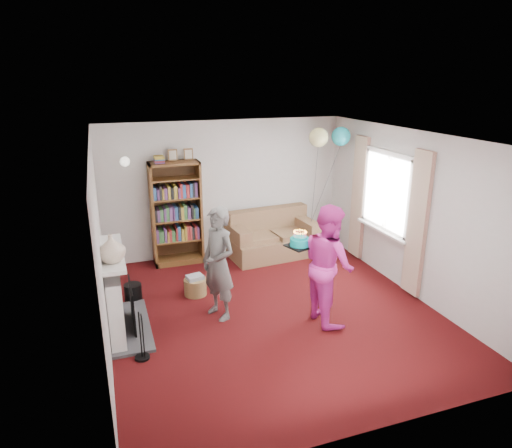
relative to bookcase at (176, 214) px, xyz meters
name	(u,v)px	position (x,y,z in m)	size (l,w,h in m)	color
ground	(272,311)	(0.96, -2.30, -0.91)	(5.00, 5.00, 0.00)	#34070A
wall_back	(225,188)	(0.96, 0.21, 0.34)	(4.50, 0.02, 2.50)	silver
wall_left	(99,249)	(-1.30, -2.30, 0.34)	(0.02, 5.00, 2.50)	silver
wall_right	(412,214)	(3.22, -2.30, 0.34)	(0.02, 5.00, 2.50)	silver
ceiling	(274,136)	(0.96, -2.30, 1.60)	(4.50, 5.00, 0.01)	white
fireplace	(119,295)	(-1.13, -2.11, -0.39)	(0.55, 1.80, 1.12)	#3F3F42
window_bay	(386,207)	(3.16, -1.70, 0.30)	(0.14, 2.02, 2.20)	white
wall_sconce	(125,161)	(-0.79, 0.06, 0.97)	(0.16, 0.23, 0.16)	gold
bookcase	(176,214)	(0.00, 0.00, 0.00)	(0.87, 0.42, 2.05)	#472B14
sofa	(272,238)	(1.74, -0.23, -0.58)	(1.61, 0.85, 0.85)	brown
wicker_basket	(195,286)	(0.02, -1.42, -0.76)	(0.35, 0.35, 0.32)	olive
person_striped	(218,264)	(0.21, -2.18, -0.11)	(0.58, 0.38, 1.60)	black
person_magenta	(328,264)	(1.59, -2.74, -0.08)	(0.80, 0.63, 1.66)	#D02996
birthday_cake	(300,242)	(1.26, -2.51, 0.19)	(0.32, 0.32, 0.22)	black
balloons	(330,137)	(2.68, -0.58, 1.31)	(0.78, 0.34, 1.74)	#3F3F3F
mantel_vase	(111,248)	(-1.16, -2.45, 0.39)	(0.33, 0.33, 0.34)	beige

